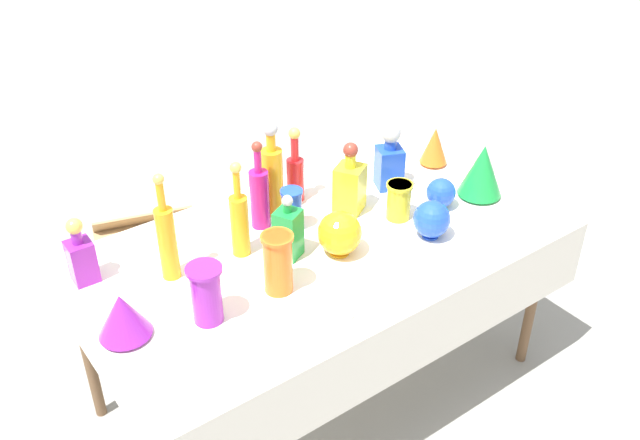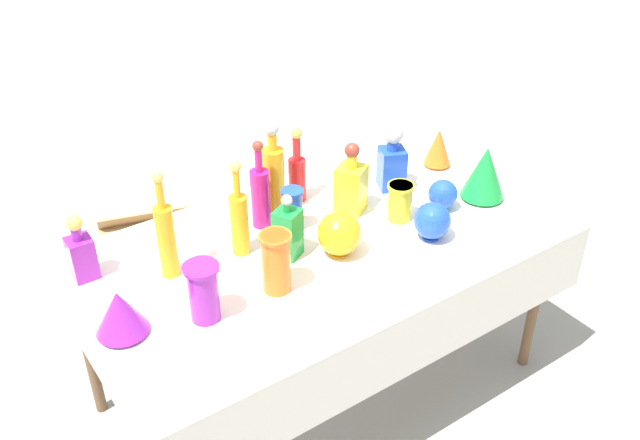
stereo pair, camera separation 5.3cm
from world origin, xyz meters
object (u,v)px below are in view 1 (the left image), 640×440
slender_vase_3 (292,208)px  fluted_vase_2 (434,146)px  square_decanter_3 (350,184)px  tall_bottle_4 (167,239)px  slender_vase_0 (399,200)px  square_decanter_2 (81,256)px  square_decanter_0 (390,160)px  fluted_vase_0 (482,170)px  fluted_vase_1 (122,315)px  round_bowl_1 (441,193)px  round_bowl_2 (340,233)px  tall_bottle_3 (295,173)px  cardboard_box_behind_left (155,255)px  tall_bottle_1 (272,176)px  round_bowl_0 (432,219)px  slender_vase_2 (206,292)px  square_decanter_1 (288,231)px  slender_vase_1 (278,262)px  tall_bottle_0 (260,195)px  tall_bottle_2 (239,221)px

slender_vase_3 → fluted_vase_2: 0.81m
square_decanter_3 → tall_bottle_4: bearing=178.4°
tall_bottle_4 → slender_vase_0: tall_bottle_4 is taller
square_decanter_2 → slender_vase_3: size_ratio=1.46×
square_decanter_0 → fluted_vase_0: bearing=-47.7°
fluted_vase_1 → round_bowl_1: 1.35m
slender_vase_0 → slender_vase_3: 0.43m
slender_vase_3 → fluted_vase_0: fluted_vase_0 is taller
square_decanter_0 → fluted_vase_2: 0.30m
fluted_vase_1 → fluted_vase_2: (1.58, 0.26, 0.01)m
round_bowl_2 → square_decanter_2: bearing=154.0°
square_decanter_2 → square_decanter_3: (1.03, -0.18, 0.01)m
tall_bottle_3 → cardboard_box_behind_left: tall_bottle_3 is taller
square_decanter_2 → slender_vase_0: bearing=-16.6°
fluted_vase_2 → fluted_vase_0: bearing=-96.4°
tall_bottle_1 → round_bowl_1: tall_bottle_1 is taller
square_decanter_2 → round_bowl_0: size_ratio=1.68×
tall_bottle_3 → slender_vase_2: (-0.66, -0.45, -0.01)m
square_decanter_3 → slender_vase_0: square_decanter_3 is taller
square_decanter_1 → fluted_vase_2: bearing=12.0°
tall_bottle_1 → fluted_vase_1: tall_bottle_1 is taller
tall_bottle_3 → slender_vase_1: tall_bottle_3 is taller
square_decanter_0 → slender_vase_1: 0.83m
square_decanter_1 → slender_vase_1: size_ratio=1.14×
tall_bottle_1 → fluted_vase_1: 0.85m
tall_bottle_3 → tall_bottle_4: tall_bottle_4 is taller
square_decanter_0 → round_bowl_0: size_ratio=1.92×
slender_vase_0 → round_bowl_2: size_ratio=0.90×
slender_vase_2 → fluted_vase_0: bearing=1.2°
fluted_vase_2 → tall_bottle_3: bearing=170.4°
slender_vase_0 → slender_vase_3: (-0.39, 0.18, 0.01)m
tall_bottle_1 → tall_bottle_3: tall_bottle_1 is taller
square_decanter_3 → slender_vase_0: 0.20m
tall_bottle_0 → slender_vase_0: size_ratio=2.35×
fluted_vase_2 → slender_vase_1: bearing=-161.9°
round_bowl_0 → tall_bottle_0: bearing=137.2°
square_decanter_0 → square_decanter_3: 0.25m
slender_vase_0 → square_decanter_1: bearing=174.4°
tall_bottle_3 → round_bowl_1: size_ratio=2.56×
slender_vase_3 → fluted_vase_2: (0.81, 0.06, -0.00)m
slender_vase_0 → slender_vase_1: (-0.63, -0.10, 0.03)m
slender_vase_1 → fluted_vase_0: size_ratio=0.97×
tall_bottle_0 → round_bowl_0: 0.66m
tall_bottle_0 → tall_bottle_2: (-0.16, -0.11, 0.00)m
tall_bottle_3 → square_decanter_3: bearing=-56.1°
square_decanter_3 → slender_vase_3: (-0.27, 0.02, -0.02)m
tall_bottle_0 → tall_bottle_2: tall_bottle_2 is taller
tall_bottle_2 → slender_vase_2: (-0.28, -0.26, -0.03)m
tall_bottle_0 → round_bowl_1: size_ratio=2.87×
square_decanter_2 → fluted_vase_1: bearing=-90.4°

